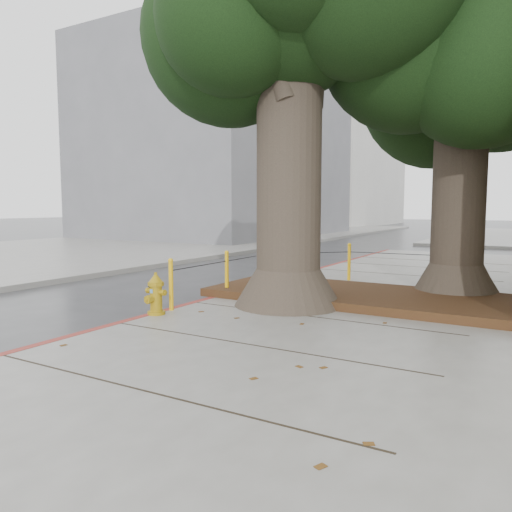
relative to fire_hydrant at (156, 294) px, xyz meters
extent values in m
plane|color=#28282B|center=(1.90, -0.79, -0.51)|extent=(140.00, 140.00, 0.00)
cube|color=slate|center=(-12.10, 9.21, -0.43)|extent=(14.00, 60.00, 0.15)
cube|color=maroon|center=(-0.10, 1.71, -0.43)|extent=(0.14, 26.00, 0.16)
cube|color=black|center=(2.80, 3.11, -0.28)|extent=(6.40, 2.60, 0.16)
cube|color=slate|center=(-13.10, 21.21, 5.49)|extent=(12.00, 16.00, 12.00)
cube|color=silver|center=(-15.10, 44.21, 6.99)|extent=(12.00, 18.00, 15.00)
cone|color=#4C3F33|center=(1.60, 1.91, -0.01)|extent=(2.04, 2.04, 0.70)
cylinder|color=#4C3F33|center=(1.60, 1.91, 2.02)|extent=(1.20, 1.20, 4.22)
sphere|color=black|center=(2.70, 2.31, 4.95)|extent=(3.00, 3.00, 3.00)
cone|color=#4C3F33|center=(4.20, 4.41, -0.01)|extent=(1.77, 1.77, 0.70)
cylinder|color=#4C3F33|center=(4.20, 4.41, 1.81)|extent=(1.04, 1.04, 3.84)
sphere|color=black|center=(4.20, 4.41, 4.91)|extent=(3.80, 3.80, 3.80)
cylinder|color=yellow|center=(0.00, 0.41, 0.09)|extent=(0.08, 0.08, 0.90)
sphere|color=yellow|center=(0.00, 0.41, 0.54)|extent=(0.09, 0.09, 0.09)
cylinder|color=yellow|center=(0.00, 2.21, 0.09)|extent=(0.08, 0.08, 0.90)
sphere|color=yellow|center=(0.00, 2.21, 0.54)|extent=(0.09, 0.09, 0.09)
cylinder|color=yellow|center=(0.00, 4.01, 0.09)|extent=(0.08, 0.08, 0.90)
sphere|color=yellow|center=(0.00, 4.01, 0.54)|extent=(0.09, 0.09, 0.09)
cylinder|color=yellow|center=(1.50, 5.51, 0.09)|extent=(0.08, 0.08, 0.90)
sphere|color=yellow|center=(1.50, 5.51, 0.54)|extent=(0.09, 0.09, 0.09)
cylinder|color=yellow|center=(3.70, 5.71, 0.09)|extent=(0.08, 0.08, 0.90)
sphere|color=yellow|center=(3.70, 5.71, 0.54)|extent=(0.09, 0.09, 0.09)
cylinder|color=black|center=(0.00, 1.31, 0.36)|extent=(0.02, 1.80, 0.02)
cylinder|color=black|center=(0.00, 3.11, 0.36)|extent=(0.02, 1.80, 0.02)
cylinder|color=black|center=(0.75, 4.76, 0.36)|extent=(1.51, 1.51, 0.02)
cylinder|color=black|center=(2.60, 5.61, 0.36)|extent=(2.20, 0.22, 0.02)
cylinder|color=#AF8A12|center=(0.00, 0.01, -0.33)|extent=(0.33, 0.33, 0.06)
cylinder|color=#AF8A12|center=(0.00, 0.01, -0.07)|extent=(0.23, 0.23, 0.48)
cylinder|color=#AF8A12|center=(0.00, 0.01, 0.18)|extent=(0.30, 0.30, 0.07)
cone|color=#AF8A12|center=(0.00, 0.01, 0.27)|extent=(0.28, 0.28, 0.13)
cylinder|color=#AF8A12|center=(0.00, 0.01, 0.35)|extent=(0.06, 0.06, 0.05)
cylinder|color=#AF8A12|center=(-0.12, 0.02, 0.04)|extent=(0.14, 0.10, 0.09)
cylinder|color=#AF8A12|center=(0.12, -0.01, 0.04)|extent=(0.14, 0.10, 0.09)
cylinder|color=#AF8A12|center=(-0.01, -0.11, -0.07)|extent=(0.14, 0.14, 0.12)
cube|color=#5999D8|center=(-0.01, -0.10, 0.06)|extent=(0.07, 0.01, 0.07)
imported|color=black|center=(-11.08, 17.36, 0.13)|extent=(2.39, 4.63, 1.28)
camera|label=1|loc=(5.82, -6.45, 1.52)|focal=35.00mm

